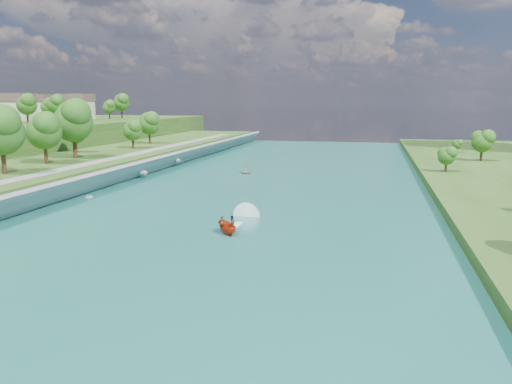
# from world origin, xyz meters

# --- Properties ---
(ground) EXTENTS (260.00, 260.00, 0.00)m
(ground) POSITION_xyz_m (0.00, 0.00, 0.00)
(ground) COLOR #2D5119
(ground) RESTS_ON ground
(river_water) EXTENTS (55.00, 240.00, 0.10)m
(river_water) POSITION_xyz_m (0.00, 20.00, 0.05)
(river_water) COLOR #1A6654
(river_water) RESTS_ON ground
(ridge_west) EXTENTS (60.00, 120.00, 9.00)m
(ridge_west) POSITION_xyz_m (-82.50, 95.00, 4.50)
(ridge_west) COLOR #2D5119
(ridge_west) RESTS_ON ground
(riprap_bank) EXTENTS (4.09, 236.00, 4.16)m
(riprap_bank) POSITION_xyz_m (-25.84, 19.31, 1.79)
(riprap_bank) COLOR slate
(riprap_bank) RESTS_ON ground
(riverside_path) EXTENTS (3.00, 200.00, 0.10)m
(riverside_path) POSITION_xyz_m (-32.50, 20.00, 3.55)
(riverside_path) COLOR gray
(riverside_path) RESTS_ON berm_west
(ridge_houses) EXTENTS (29.50, 29.50, 8.40)m
(ridge_houses) POSITION_xyz_m (-88.67, 100.00, 13.31)
(ridge_houses) COLOR beige
(ridge_houses) RESTS_ON ridge_west
(trees_ridge) EXTENTS (17.49, 51.89, 10.21)m
(trees_ridge) POSITION_xyz_m (-73.11, 94.54, 13.60)
(trees_ridge) COLOR #244913
(trees_ridge) RESTS_ON ridge_west
(motorboat) EXTENTS (3.60, 18.73, 2.04)m
(motorboat) POSITION_xyz_m (2.63, 6.52, 0.72)
(motorboat) COLOR red
(motorboat) RESTS_ON river_water
(raft) EXTENTS (3.81, 3.61, 1.60)m
(raft) POSITION_xyz_m (-7.17, 51.23, 0.47)
(raft) COLOR #9C9EA4
(raft) RESTS_ON river_water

